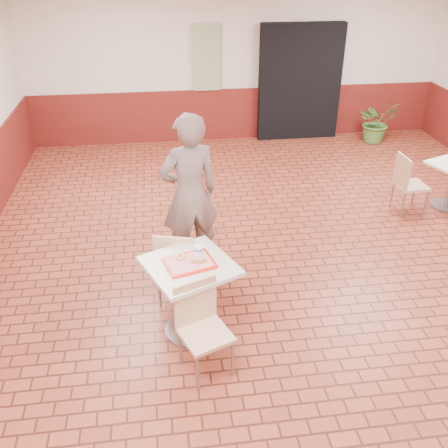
{
  "coord_description": "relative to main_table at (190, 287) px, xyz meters",
  "views": [
    {
      "loc": [
        -1.57,
        -4.59,
        3.51
      ],
      "look_at": [
        -0.97,
        -0.15,
        0.95
      ],
      "focal_mm": 40.0,
      "sensor_mm": 36.0,
      "label": 1
    }
  ],
  "objects": [
    {
      "name": "paper_cup",
      "position": [
        0.1,
        0.13,
        0.34
      ],
      "size": [
        0.07,
        0.07,
        0.09
      ],
      "rotation": [
        0.0,
        0.0,
        -0.23
      ],
      "color": "white",
      "rests_on": "serving_tray"
    },
    {
      "name": "chair_main_front",
      "position": [
        0.06,
        -0.49,
        -0.05
      ],
      "size": [
        0.54,
        0.54,
        0.9
      ],
      "rotation": [
        0.0,
        0.0,
        0.38
      ],
      "color": "tan",
      "rests_on": "ground"
    },
    {
      "name": "main_table",
      "position": [
        0.0,
        0.0,
        0.0
      ],
      "size": [
        0.78,
        0.78,
        0.82
      ],
      "rotation": [
        0.0,
        0.0,
        0.41
      ],
      "color": "beige",
      "rests_on": "ground"
    },
    {
      "name": "corridor_doorway",
      "position": [
        2.57,
        5.53,
        0.55
      ],
      "size": [
        1.6,
        0.22,
        2.2
      ],
      "primitive_type": "cube",
      "color": "black",
      "rests_on": "ground"
    },
    {
      "name": "customer",
      "position": [
        0.1,
        1.22,
        0.41
      ],
      "size": [
        0.8,
        0.63,
        1.93
      ],
      "primitive_type": "imported",
      "rotation": [
        0.0,
        0.0,
        3.42
      ],
      "color": "#715E57",
      "rests_on": "ground"
    },
    {
      "name": "promo_poster",
      "position": [
        0.77,
        5.59,
        1.05
      ],
      "size": [
        0.5,
        0.03,
        1.2
      ],
      "primitive_type": "cube",
      "color": "gray",
      "rests_on": "wainscot_band"
    },
    {
      "name": "long_john_donut",
      "position": [
        0.08,
        -0.01,
        0.32
      ],
      "size": [
        0.15,
        0.08,
        0.04
      ],
      "rotation": [
        0.0,
        0.0,
        -0.08
      ],
      "color": "#D77F3F",
      "rests_on": "serving_tray"
    },
    {
      "name": "wainscot_band",
      "position": [
        1.37,
        0.65,
        -0.05
      ],
      "size": [
        8.0,
        10.0,
        1.0
      ],
      "color": "#5A1611",
      "rests_on": "ground"
    },
    {
      "name": "chair_main_back",
      "position": [
        -0.12,
        0.51,
        -0.05
      ],
      "size": [
        0.5,
        0.5,
        0.89
      ],
      "rotation": [
        0.0,
        0.0,
        2.89
      ],
      "color": "#D7B281",
      "rests_on": "ground"
    },
    {
      "name": "serving_tray",
      "position": [
        0.0,
        0.0,
        0.28
      ],
      "size": [
        0.45,
        0.35,
        0.03
      ],
      "rotation": [
        0.0,
        0.0,
        0.27
      ],
      "color": "red",
      "rests_on": "main_table"
    },
    {
      "name": "room_shell",
      "position": [
        1.37,
        0.65,
        0.95
      ],
      "size": [
        8.01,
        10.01,
        3.01
      ],
      "color": "maroon",
      "rests_on": "ground"
    },
    {
      "name": "ring_donut",
      "position": [
        -0.08,
        0.08,
        0.31
      ],
      "size": [
        0.1,
        0.1,
        0.03
      ],
      "primitive_type": "torus",
      "rotation": [
        0.0,
        0.0,
        -0.02
      ],
      "color": "#E99F55",
      "rests_on": "serving_tray"
    },
    {
      "name": "potted_plant",
      "position": [
        4.04,
        5.05,
        -0.14
      ],
      "size": [
        0.84,
        0.76,
        0.82
      ],
      "primitive_type": "imported",
      "rotation": [
        0.0,
        0.0,
        0.18
      ],
      "color": "#44742E",
      "rests_on": "ground"
    },
    {
      "name": "chair_second_left",
      "position": [
        3.29,
        2.17,
        -0.06
      ],
      "size": [
        0.42,
        0.42,
        0.88
      ],
      "rotation": [
        0.0,
        0.0,
        1.6
      ],
      "color": "tan",
      "rests_on": "ground"
    }
  ]
}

